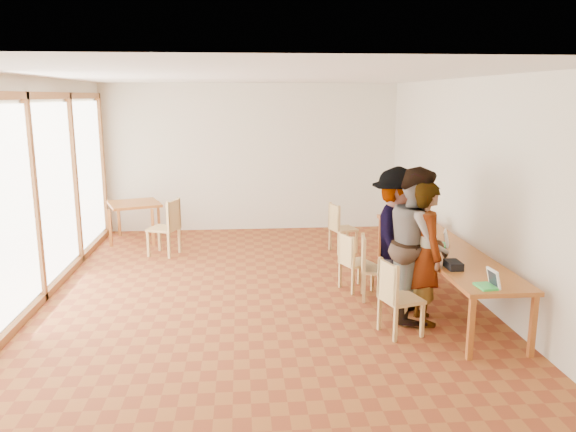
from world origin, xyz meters
name	(u,v)px	position (x,y,z in m)	size (l,w,h in m)	color
ground	(259,294)	(0.00, 0.00, 0.00)	(8.00, 8.00, 0.00)	brown
wall_back	(251,158)	(0.00, 4.00, 1.50)	(6.00, 0.10, 3.00)	beige
wall_front	(277,287)	(0.00, -4.00, 1.50)	(6.00, 0.10, 3.00)	beige
wall_right	(471,187)	(3.00, 0.00, 1.50)	(0.10, 8.00, 3.00)	beige
window_wall	(33,193)	(-2.96, 0.00, 1.50)	(0.10, 8.00, 3.00)	white
ceiling	(256,74)	(0.00, 0.00, 3.02)	(6.00, 8.00, 0.04)	white
communal_table	(440,247)	(2.50, -0.26, 0.70)	(0.80, 4.00, 0.75)	#B05927
side_table	(134,207)	(-2.26, 3.20, 0.67)	(0.90, 0.90, 0.75)	#B05927
chair_near	(395,290)	(1.52, -1.51, 0.55)	(0.52, 0.52, 0.48)	tan
chair_mid	(351,256)	(1.33, 0.05, 0.51)	(0.51, 0.51, 0.44)	tan
chair_far	(370,261)	(1.51, -0.30, 0.54)	(0.47, 0.47, 0.47)	tan
chair_empty	(339,223)	(1.50, 2.07, 0.54)	(0.51, 0.51, 0.47)	tan
chair_spare	(169,221)	(-1.49, 2.12, 0.61)	(0.59, 0.59, 0.53)	tan
person_near	(426,253)	(2.00, -1.15, 0.88)	(0.64, 0.42, 1.76)	gray
person_mid	(417,244)	(1.94, -0.98, 0.96)	(0.93, 0.72, 1.91)	gray
person_far	(396,234)	(1.85, -0.34, 0.91)	(1.18, 0.68, 1.83)	gray
laptop_near	(489,282)	(2.39, -2.06, 0.81)	(0.22, 0.25, 0.20)	#3FD358
laptop_mid	(443,242)	(2.49, -0.38, 0.81)	(0.31, 0.32, 0.22)	#3FD358
laptop_far	(430,224)	(2.68, 0.69, 0.80)	(0.25, 0.27, 0.19)	#3FD358
yellow_mug	(392,216)	(2.26, 1.34, 0.80)	(0.13, 0.13, 0.10)	yellow
green_bottle	(411,218)	(2.41, 0.80, 0.89)	(0.07, 0.07, 0.28)	#157123
clear_glass	(403,220)	(2.35, 1.04, 0.80)	(0.07, 0.07, 0.09)	silver
condiment_cup	(412,213)	(2.68, 1.63, 0.78)	(0.08, 0.08, 0.06)	white
pink_phone	(419,232)	(2.40, 0.38, 0.76)	(0.05, 0.10, 0.01)	#DA4165
black_pouch	(453,265)	(2.26, -1.39, 0.80)	(0.16, 0.26, 0.09)	black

